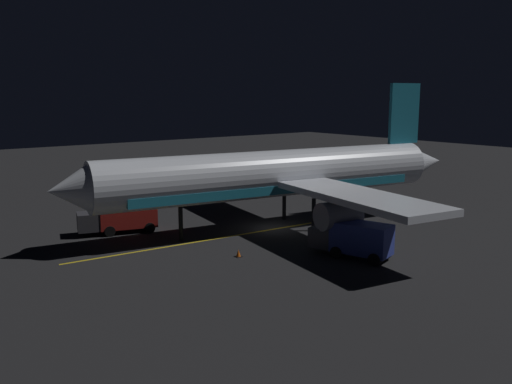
# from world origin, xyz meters

# --- Properties ---
(ground_plane) EXTENTS (180.00, 180.00, 0.20)m
(ground_plane) POSITION_xyz_m (0.00, 0.00, -0.10)
(ground_plane) COLOR black
(apron_guide_stripe) EXTENTS (2.61, 29.27, 0.01)m
(apron_guide_stripe) POSITION_xyz_m (0.00, 4.00, 0.00)
(apron_guide_stripe) COLOR gold
(apron_guide_stripe) RESTS_ON ground_plane
(airliner) EXTENTS (34.69, 39.08, 12.84)m
(airliner) POSITION_xyz_m (-0.10, -0.61, 4.73)
(airliner) COLOR silver
(airliner) RESTS_ON ground_plane
(baggage_truck) EXTENTS (3.87, 6.89, 2.40)m
(baggage_truck) POSITION_xyz_m (6.91, 11.38, 1.26)
(baggage_truck) COLOR maroon
(baggage_truck) RESTS_ON ground_plane
(catering_truck) EXTENTS (6.33, 3.70, 2.64)m
(catering_truck) POSITION_xyz_m (-10.37, 1.03, 1.33)
(catering_truck) COLOR navy
(catering_truck) RESTS_ON ground_plane
(ground_crew_worker) EXTENTS (0.40, 0.40, 1.74)m
(ground_crew_worker) POSITION_xyz_m (5.92, 9.37, 0.89)
(ground_crew_worker) COLOR black
(ground_crew_worker) RESTS_ON ground_plane
(traffic_cone_near_left) EXTENTS (0.50, 0.50, 0.55)m
(traffic_cone_near_left) POSITION_xyz_m (-5.05, 7.60, 0.25)
(traffic_cone_near_left) COLOR #EA590F
(traffic_cone_near_left) RESTS_ON ground_plane
(traffic_cone_near_right) EXTENTS (0.50, 0.50, 0.55)m
(traffic_cone_near_right) POSITION_xyz_m (7.66, 8.20, 0.25)
(traffic_cone_near_right) COLOR #EA590F
(traffic_cone_near_right) RESTS_ON ground_plane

